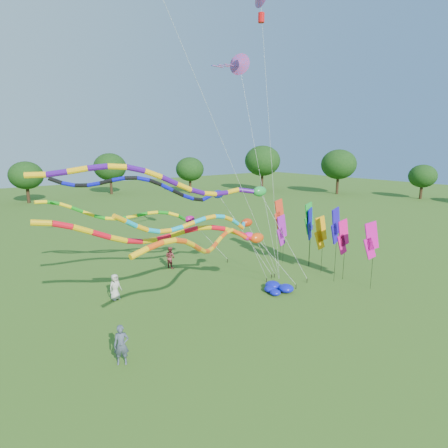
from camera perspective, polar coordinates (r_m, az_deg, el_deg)
ground at (r=21.73m, az=11.70°, el=-13.27°), size 160.00×160.00×0.00m
tree_ring at (r=19.53m, az=3.68°, el=1.60°), size 121.34×120.56×9.67m
tube_kite_red at (r=20.01m, az=-5.39°, el=-1.61°), size 14.50×2.13×6.67m
tube_kite_orange at (r=18.57m, az=-1.00°, el=-2.57°), size 11.98×5.54×6.29m
tube_kite_purple at (r=19.85m, az=-5.12°, el=6.01°), size 15.77×2.82×8.94m
tube_kite_blue at (r=22.65m, az=-9.41°, el=5.26°), size 12.59×4.91×8.00m
tube_kite_cyan at (r=20.30m, az=-1.97°, el=0.10°), size 12.15×2.19×6.71m
tube_kite_green at (r=26.76m, az=-12.86°, el=1.38°), size 12.66×3.32×6.35m
delta_kite_high_c at (r=25.96m, az=2.31°, el=23.19°), size 3.47×3.86×15.01m
banner_pole_magenta_b at (r=25.37m, az=21.50°, el=-2.36°), size 1.10×0.52×4.52m
banner_pole_green at (r=28.71m, az=12.82°, el=0.80°), size 1.16×0.18×5.02m
banner_pole_violet at (r=29.42m, az=8.78°, el=-0.98°), size 1.16×0.10×3.90m
banner_pole_blue_b at (r=28.74m, az=12.98°, el=0.01°), size 1.11×0.50×4.63m
banner_pole_orange at (r=27.57m, az=14.49°, el=-1.33°), size 1.15×0.32×4.27m
banner_pole_magenta_a at (r=26.57m, az=17.68°, el=-1.91°), size 1.16×0.23×4.32m
banner_pole_red at (r=30.03m, az=8.41°, el=1.45°), size 1.16×0.09×5.02m
banner_pole_blue_a at (r=25.78m, az=16.64°, el=-0.29°), size 1.16×0.20×5.19m
blue_nylon_heap at (r=24.45m, az=7.63°, el=-9.59°), size 1.77×1.73×0.48m
person_a at (r=23.74m, az=-16.26°, el=-9.19°), size 0.88×0.68×1.60m
person_b at (r=17.19m, az=-15.38°, el=-17.35°), size 0.76×0.68×1.76m
person_c at (r=28.72m, az=-8.21°, el=-5.05°), size 0.83×0.95×1.65m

